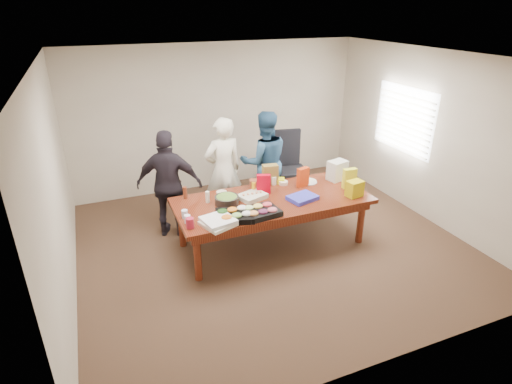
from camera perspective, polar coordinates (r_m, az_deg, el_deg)
name	(u,v)px	position (r m, az deg, el deg)	size (l,w,h in m)	color
floor	(272,244)	(6.31, 2.16, -7.17)	(5.50, 5.00, 0.02)	#47301E
ceiling	(275,56)	(5.40, 2.64, 18.17)	(5.50, 5.00, 0.02)	white
wall_back	(219,117)	(7.96, -5.18, 10.23)	(5.50, 0.04, 2.70)	beige
wall_front	(392,251)	(3.81, 18.18, -7.77)	(5.50, 0.04, 2.70)	beige
wall_left	(55,191)	(5.28, -25.93, 0.18)	(0.04, 5.00, 2.70)	beige
wall_right	(429,137)	(7.25, 22.75, 6.97)	(0.04, 5.00, 2.70)	beige
window_panel	(404,119)	(7.61, 19.68, 9.40)	(0.03, 1.40, 1.10)	white
window_blinds	(402,120)	(7.59, 19.45, 9.39)	(0.04, 1.36, 1.00)	beige
conference_table	(272,222)	(6.12, 2.22, -4.10)	(2.80, 1.20, 0.75)	#4C1C0F
office_chair	(291,169)	(7.44, 4.90, 3.19)	(0.62, 0.62, 1.21)	black
person_center	(223,170)	(6.66, -4.52, 2.99)	(0.63, 0.42, 1.74)	white
person_right	(264,162)	(7.01, 1.17, 4.18)	(0.84, 0.66, 1.74)	#2D567D
person_left	(169,185)	(6.33, -11.85, 1.00)	(0.98, 0.41, 1.67)	black
veggie_tray	(235,216)	(5.40, -2.98, -3.31)	(0.50, 0.39, 0.08)	black
fruit_tray	(260,212)	(5.49, 0.61, -2.79)	(0.49, 0.38, 0.07)	black
sheet_cake	(252,196)	(5.94, -0.52, -0.59)	(0.38, 0.28, 0.07)	beige
salad_bowl	(227,200)	(5.79, -4.04, -1.11)	(0.34, 0.34, 0.11)	black
chip_bag_blue	(302,198)	(5.94, 6.42, -0.80)	(0.39, 0.30, 0.06)	#3537C8
chip_bag_red	(264,184)	(6.06, 1.05, 1.09)	(0.20, 0.08, 0.29)	red
chip_bag_yellow	(349,178)	(6.40, 12.75, 1.85)	(0.20, 0.08, 0.31)	#F9FB2A
chip_bag_orange	(303,177)	(6.34, 6.49, 2.05)	(0.19, 0.08, 0.30)	red
mayo_jar	(274,180)	(6.40, 2.44, 1.60)	(0.08, 0.08, 0.13)	silver
mustard_bottle	(254,188)	(6.10, -0.32, 0.59)	(0.06, 0.06, 0.16)	gold
dressing_bottle	(185,193)	(6.00, -9.75, -0.10)	(0.06, 0.06, 0.18)	maroon
ranch_bottle	(208,197)	(5.84, -6.69, -0.69)	(0.06, 0.06, 0.17)	white
banana_bunch	(277,181)	(6.46, 2.93, 1.57)	(0.23, 0.13, 0.08)	#E8EA0A
bread_loaf	(259,183)	(6.31, 0.45, 1.21)	(0.29, 0.13, 0.12)	brown
kraft_bag	(270,174)	(6.39, 1.96, 2.45)	(0.23, 0.14, 0.31)	olive
red_cup	(190,223)	(5.23, -9.09, -4.24)	(0.10, 0.10, 0.13)	#AE1D35
clear_cup_a	(187,219)	(5.35, -9.43, -3.70)	(0.08, 0.08, 0.11)	white
clear_cup_b	(185,214)	(5.48, -9.80, -3.01)	(0.08, 0.08, 0.11)	silver
pizza_box_lower	(218,223)	(5.27, -5.23, -4.34)	(0.38, 0.38, 0.04)	white
pizza_box_upper	(218,220)	(5.26, -5.23, -3.86)	(0.38, 0.38, 0.04)	white
plate_a	(309,182)	(6.54, 7.28, 1.37)	(0.26, 0.26, 0.01)	white
plate_b	(309,181)	(6.57, 7.28, 1.52)	(0.24, 0.24, 0.02)	silver
dip_bowl_a	(283,183)	(6.42, 3.79, 1.27)	(0.14, 0.14, 0.06)	beige
dip_bowl_b	(222,193)	(6.06, -4.75, -0.20)	(0.15, 0.15, 0.06)	beige
grocery_bag_white	(337,170)	(6.67, 11.13, 2.95)	(0.29, 0.21, 0.31)	silver
grocery_bag_yellow	(355,189)	(6.15, 13.44, 0.46)	(0.23, 0.16, 0.23)	#D3BE0C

